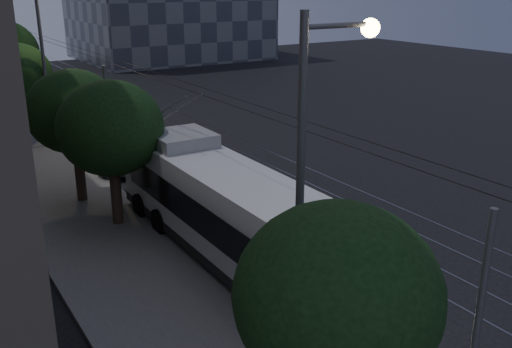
{
  "coord_description": "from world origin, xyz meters",
  "views": [
    {
      "loc": [
        -13.31,
        -15.24,
        9.55
      ],
      "look_at": [
        -1.35,
        3.55,
        2.01
      ],
      "focal_mm": 40.0,
      "sensor_mm": 36.0,
      "label": 1
    }
  ],
  "objects": [
    {
      "name": "pickup_silver",
      "position": [
        -3.81,
        13.5,
        0.72
      ],
      "size": [
        3.6,
        5.61,
        1.44
      ],
      "primitive_type": "imported",
      "rotation": [
        0.0,
        0.0,
        -0.25
      ],
      "color": "#9FA1A7",
      "rests_on": "ground"
    },
    {
      "name": "car_white_a",
      "position": [
        -2.7,
        14.64,
        0.74
      ],
      "size": [
        2.55,
        4.58,
        1.48
      ],
      "primitive_type": "imported",
      "rotation": [
        0.0,
        0.0,
        0.19
      ],
      "color": "white",
      "rests_on": "ground"
    },
    {
      "name": "tree_3",
      "position": [
        -7.0,
        21.19,
        4.32
      ],
      "size": [
        4.0,
        4.0,
        6.14
      ],
      "color": "#32251C",
      "rests_on": "ground"
    },
    {
      "name": "trolleybus",
      "position": [
        -4.1,
        1.71,
        1.8
      ],
      "size": [
        2.91,
        13.14,
        5.63
      ],
      "rotation": [
        0.0,
        0.0,
        -0.0
      ],
      "color": "silver",
      "rests_on": "ground"
    },
    {
      "name": "tree_1",
      "position": [
        -6.5,
        6.0,
        4.12
      ],
      "size": [
        4.17,
        4.17,
        6.02
      ],
      "color": "#32251C",
      "rests_on": "ground"
    },
    {
      "name": "streetlamp_near",
      "position": [
        -5.4,
        -5.35,
        5.47
      ],
      "size": [
        2.21,
        0.44,
        8.99
      ],
      "color": "#5A5A5D",
      "rests_on": "ground"
    },
    {
      "name": "sidewalk",
      "position": [
        -7.5,
        20.0,
        0.07
      ],
      "size": [
        5.0,
        90.0,
        0.15
      ],
      "primitive_type": "cube",
      "color": "slate",
      "rests_on": "ground"
    },
    {
      "name": "car_white_c",
      "position": [
        -2.7,
        29.0,
        0.7
      ],
      "size": [
        2.02,
        4.43,
        1.41
      ],
      "primitive_type": "imported",
      "rotation": [
        0.0,
        0.0,
        -0.13
      ],
      "color": "silver",
      "rests_on": "ground"
    },
    {
      "name": "overhead_wires",
      "position": [
        -4.97,
        20.0,
        3.47
      ],
      "size": [
        2.23,
        90.0,
        6.0
      ],
      "color": "black",
      "rests_on": "ground"
    },
    {
      "name": "ground",
      "position": [
        0.0,
        0.0,
        0.0
      ],
      "size": [
        120.0,
        120.0,
        0.0
      ],
      "primitive_type": "plane",
      "color": "black",
      "rests_on": "ground"
    },
    {
      "name": "car_white_b",
      "position": [
        -4.3,
        24.0,
        0.66
      ],
      "size": [
        1.91,
        4.6,
        1.33
      ],
      "primitive_type": "imported",
      "rotation": [
        0.0,
        0.0,
        -0.01
      ],
      "color": "#B0B0B4",
      "rests_on": "ground"
    },
    {
      "name": "tree_2",
      "position": [
        -6.99,
        9.39,
        4.2
      ],
      "size": [
        4.07,
        4.07,
        6.05
      ],
      "color": "#32251C",
      "rests_on": "ground"
    },
    {
      "name": "streetlamp_far",
      "position": [
        -5.37,
        19.47,
        6.75
      ],
      "size": [
        2.7,
        0.44,
        11.34
      ],
      "color": "#5A5A5D",
      "rests_on": "ground"
    },
    {
      "name": "tree_4",
      "position": [
        -6.5,
        29.09,
        4.72
      ],
      "size": [
        5.15,
        5.15,
        7.05
      ],
      "color": "#32251C",
      "rests_on": "ground"
    },
    {
      "name": "tram_rails",
      "position": [
        2.5,
        20.0,
        0.01
      ],
      "size": [
        4.52,
        90.0,
        0.02
      ],
      "color": "gray",
      "rests_on": "ground"
    },
    {
      "name": "car_white_d",
      "position": [
        -3.32,
        30.72,
        0.76
      ],
      "size": [
        2.97,
        4.8,
        1.53
      ],
      "primitive_type": "imported",
      "rotation": [
        0.0,
        0.0,
        -0.28
      ],
      "color": "white",
      "rests_on": "ground"
    },
    {
      "name": "tree_0",
      "position": [
        -7.0,
        -8.16,
        3.96
      ],
      "size": [
        3.97,
        3.97,
        5.77
      ],
      "color": "#32251C",
      "rests_on": "ground"
    }
  ]
}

